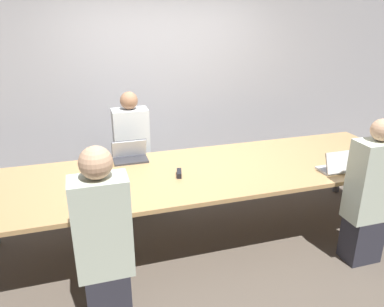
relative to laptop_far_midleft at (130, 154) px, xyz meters
name	(u,v)px	position (x,y,z in m)	size (l,w,h in m)	color
ground_plane	(199,235)	(0.62, -0.48, -0.82)	(24.00, 24.00, 0.00)	brown
curtain_wall	(161,77)	(0.62, 1.20, 0.58)	(12.00, 0.06, 2.80)	#ADADB2
conference_table	(200,175)	(0.62, -0.48, -0.11)	(4.45, 1.27, 0.75)	tan
laptop_far_midleft	(130,154)	(0.00, 0.00, 0.00)	(0.36, 0.22, 0.22)	#333338
person_far_midleft	(132,153)	(0.07, 0.40, -0.14)	(0.40, 0.24, 1.40)	#2D2D38
laptop_near_right	(337,166)	(1.90, -0.90, 0.00)	(0.31, 0.22, 0.22)	silver
person_near_right	(370,196)	(1.98, -1.30, -0.14)	(0.40, 0.24, 1.40)	#2D2D38
laptop_near_left	(98,199)	(-0.39, -0.94, 0.01)	(0.34, 0.25, 0.25)	#B7B7BC
person_near_left	(104,242)	(-0.39, -1.37, -0.12)	(0.40, 0.24, 1.43)	#2D2D38
stapler	(179,173)	(0.39, -0.54, -0.04)	(0.08, 0.16, 0.05)	black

